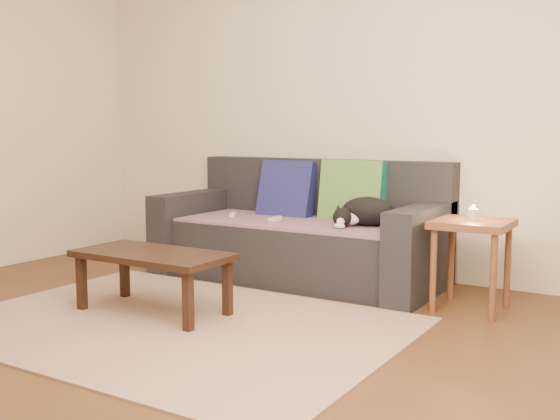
{
  "coord_description": "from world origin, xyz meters",
  "views": [
    {
      "loc": [
        2.38,
        -2.58,
        1.09
      ],
      "look_at": [
        0.05,
        1.2,
        0.55
      ],
      "focal_mm": 42.0,
      "sensor_mm": 36.0,
      "label": 1
    }
  ],
  "objects": [
    {
      "name": "ground",
      "position": [
        0.0,
        0.0,
        0.0
      ],
      "size": [
        4.5,
        4.5,
        0.0
      ],
      "primitive_type": "plane",
      "color": "brown",
      "rests_on": "ground"
    },
    {
      "name": "back_wall",
      "position": [
        0.0,
        2.0,
        1.3
      ],
      "size": [
        4.5,
        0.04,
        2.6
      ],
      "primitive_type": "cube",
      "color": "beige",
      "rests_on": "ground"
    },
    {
      "name": "sofa",
      "position": [
        0.0,
        1.57,
        0.31
      ],
      "size": [
        2.1,
        0.94,
        0.87
      ],
      "color": "#232328",
      "rests_on": "ground"
    },
    {
      "name": "throw_blanket",
      "position": [
        0.0,
        1.48,
        0.43
      ],
      "size": [
        1.66,
        0.74,
        0.02
      ],
      "primitive_type": "cube",
      "color": "#382647",
      "rests_on": "sofa"
    },
    {
      "name": "cushion_navy",
      "position": [
        -0.22,
        1.74,
        0.63
      ],
      "size": [
        0.45,
        0.23,
        0.46
      ],
      "primitive_type": "cube",
      "rotation": [
        -0.26,
        0.0,
        0.0
      ],
      "color": "#12164D",
      "rests_on": "throw_blanket"
    },
    {
      "name": "cushion_green",
      "position": [
        0.34,
        1.74,
        0.63
      ],
      "size": [
        0.49,
        0.19,
        0.5
      ],
      "primitive_type": "cube",
      "rotation": [
        -0.15,
        0.0,
        0.0
      ],
      "color": "#0C504B",
      "rests_on": "throw_blanket"
    },
    {
      "name": "cat",
      "position": [
        0.54,
        1.52,
        0.53
      ],
      "size": [
        0.47,
        0.45,
        0.2
      ],
      "rotation": [
        0.0,
        0.0,
        0.37
      ],
      "color": "black",
      "rests_on": "throw_blanket"
    },
    {
      "name": "wii_remote_a",
      "position": [
        -0.52,
        1.44,
        0.46
      ],
      "size": [
        0.1,
        0.15,
        0.03
      ],
      "primitive_type": "cube",
      "rotation": [
        0.0,
        0.0,
        2.05
      ],
      "color": "white",
      "rests_on": "throw_blanket"
    },
    {
      "name": "wii_remote_b",
      "position": [
        -0.11,
        1.4,
        0.46
      ],
      "size": [
        0.05,
        0.15,
        0.03
      ],
      "primitive_type": "cube",
      "rotation": [
        0.0,
        0.0,
        1.64
      ],
      "color": "white",
      "rests_on": "throw_blanket"
    },
    {
      "name": "side_table",
      "position": [
        1.32,
        1.36,
        0.46
      ],
      "size": [
        0.44,
        0.44,
        0.55
      ],
      "color": "brown",
      "rests_on": "ground"
    },
    {
      "name": "candle",
      "position": [
        1.32,
        1.36,
        0.59
      ],
      "size": [
        0.06,
        0.06,
        0.09
      ],
      "color": "beige",
      "rests_on": "side_table"
    },
    {
      "name": "rug",
      "position": [
        0.0,
        0.15,
        0.01
      ],
      "size": [
        2.5,
        1.8,
        0.01
      ],
      "primitive_type": "cube",
      "color": "#9E806C",
      "rests_on": "ground"
    },
    {
      "name": "coffee_table",
      "position": [
        -0.26,
        0.27,
        0.33
      ],
      "size": [
        0.94,
        0.47,
        0.38
      ],
      "color": "black",
      "rests_on": "rug"
    }
  ]
}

